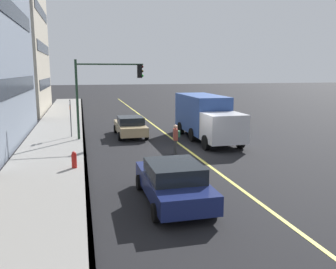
{
  "coord_description": "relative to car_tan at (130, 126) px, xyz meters",
  "views": [
    {
      "loc": [
        -18.82,
        6.06,
        4.68
      ],
      "look_at": [
        -1.46,
        1.74,
        1.4
      ],
      "focal_mm": 37.57,
      "sensor_mm": 36.0,
      "label": 1
    }
  ],
  "objects": [
    {
      "name": "lane_stripe_center",
      "position": [
        -5.97,
        -2.69,
        -0.72
      ],
      "size": [
        80.0,
        0.16,
        0.01
      ],
      "primitive_type": "cube",
      "color": "#D8CC4C",
      "rests_on": "ground"
    },
    {
      "name": "car_tan",
      "position": [
        0.0,
        0.0,
        0.0
      ],
      "size": [
        4.72,
        2.05,
        1.44
      ],
      "color": "tan",
      "rests_on": "ground"
    },
    {
      "name": "sidewalk_slab",
      "position": [
        -5.97,
        5.13,
        -0.66
      ],
      "size": [
        80.0,
        3.88,
        0.15
      ],
      "primitive_type": "cube",
      "color": "gray",
      "rests_on": "ground"
    },
    {
      "name": "ground",
      "position": [
        -5.97,
        -2.69,
        -0.73
      ],
      "size": [
        200.0,
        200.0,
        0.0
      ],
      "primitive_type": "plane",
      "color": "black"
    },
    {
      "name": "street_sign_post",
      "position": [
        -0.02,
        4.1,
        0.88
      ],
      "size": [
        0.6,
        0.08,
        2.72
      ],
      "color": "slate",
      "rests_on": "ground"
    },
    {
      "name": "traffic_light_mast",
      "position": [
        -1.03,
        1.82,
        2.99
      ],
      "size": [
        0.28,
        4.5,
        5.37
      ],
      "color": "#1E3823",
      "rests_on": "ground"
    },
    {
      "name": "pedestrian_with_backpack",
      "position": [
        -6.28,
        -1.68,
        0.27
      ],
      "size": [
        0.43,
        0.39,
        1.72
      ],
      "color": "#383838",
      "rests_on": "ground"
    },
    {
      "name": "truck_blue",
      "position": [
        -2.36,
        -4.85,
        0.86
      ],
      "size": [
        7.95,
        2.49,
        2.98
      ],
      "color": "silver",
      "rests_on": "ground"
    },
    {
      "name": "curb_edge",
      "position": [
        -5.97,
        3.27,
        -0.66
      ],
      "size": [
        80.0,
        0.16,
        0.15
      ],
      "primitive_type": "cube",
      "color": "slate",
      "rests_on": "ground"
    },
    {
      "name": "car_navy",
      "position": [
        -13.16,
        0.29,
        0.03
      ],
      "size": [
        4.71,
        2.13,
        1.48
      ],
      "color": "navy",
      "rests_on": "ground"
    },
    {
      "name": "fire_hydrant",
      "position": [
        -8.2,
        3.79,
        -0.27
      ],
      "size": [
        0.24,
        0.24,
        0.94
      ],
      "color": "red",
      "rests_on": "ground"
    }
  ]
}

